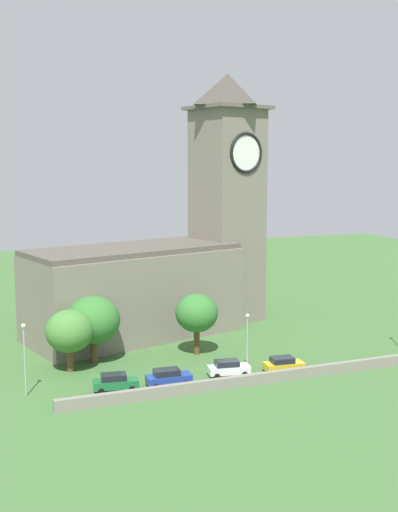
# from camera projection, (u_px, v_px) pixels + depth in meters

# --- Properties ---
(ground_plane) EXTENTS (200.00, 200.00, 0.00)m
(ground_plane) POSITION_uv_depth(u_px,v_px,m) (188.00, 342.00, 85.65)
(ground_plane) COLOR #3D6633
(church) EXTENTS (36.85, 19.66, 36.11)m
(church) POSITION_uv_depth(u_px,v_px,m) (170.00, 254.00, 91.14)
(church) COLOR slate
(church) RESTS_ON ground
(quay_barrier) EXTENTS (40.55, 0.70, 1.20)m
(quay_barrier) POSITION_uv_depth(u_px,v_px,m) (246.00, 380.00, 69.06)
(quay_barrier) COLOR gray
(quay_barrier) RESTS_ON ground
(car_green) EXTENTS (4.88, 2.67, 1.81)m
(car_green) POSITION_uv_depth(u_px,v_px,m) (115.00, 382.00, 67.62)
(car_green) COLOR #1E6B38
(car_green) RESTS_ON ground
(car_blue) EXTENTS (4.89, 2.45, 1.83)m
(car_blue) POSITION_uv_depth(u_px,v_px,m) (168.00, 377.00, 69.09)
(car_blue) COLOR #233D9E
(car_blue) RESTS_ON ground
(car_white) EXTENTS (4.86, 2.66, 1.80)m
(car_white) POSITION_uv_depth(u_px,v_px,m) (228.00, 368.00, 72.22)
(car_white) COLOR silver
(car_white) RESTS_ON ground
(car_yellow) EXTENTS (4.66, 2.68, 1.77)m
(car_yellow) POSITION_uv_depth(u_px,v_px,m) (283.00, 364.00, 73.49)
(car_yellow) COLOR gold
(car_yellow) RESTS_ON ground
(streetlamp_west_end) EXTENTS (0.44, 0.44, 7.59)m
(streetlamp_west_end) POSITION_uv_depth(u_px,v_px,m) (24.00, 348.00, 65.39)
(streetlamp_west_end) COLOR #9EA0A5
(streetlamp_west_end) RESTS_ON ground
(streetlamp_west_mid) EXTENTS (0.44, 0.44, 6.71)m
(streetlamp_west_mid) POSITION_uv_depth(u_px,v_px,m) (247.00, 333.00, 73.23)
(streetlamp_west_mid) COLOR #9EA0A5
(streetlamp_west_mid) RESTS_ON ground
(tree_by_tower) EXTENTS (5.26, 5.26, 7.59)m
(tree_by_tower) POSITION_uv_depth(u_px,v_px,m) (197.00, 313.00, 79.73)
(tree_by_tower) COLOR brown
(tree_by_tower) RESTS_ON ground
(tree_riverside_west) EXTENTS (6.29, 6.29, 8.00)m
(tree_riverside_west) POSITION_uv_depth(u_px,v_px,m) (93.00, 320.00, 76.46)
(tree_riverside_west) COLOR brown
(tree_riverside_west) RESTS_ON ground
(tree_riverside_east) EXTENTS (5.38, 5.38, 7.13)m
(tree_riverside_east) POSITION_uv_depth(u_px,v_px,m) (69.00, 331.00, 73.27)
(tree_riverside_east) COLOR brown
(tree_riverside_east) RESTS_ON ground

